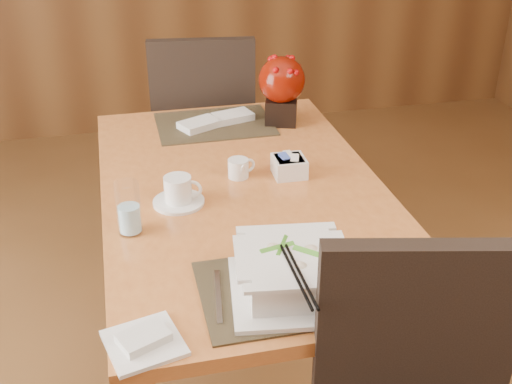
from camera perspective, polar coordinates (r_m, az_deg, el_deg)
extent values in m
cube|color=#C97437|center=(2.07, -1.06, -0.16)|extent=(0.90, 1.50, 0.04)
cylinder|color=#C97437|center=(2.82, -11.76, -1.20)|extent=(0.07, 0.07, 0.71)
cylinder|color=#C97437|center=(2.92, 3.62, 0.49)|extent=(0.07, 0.07, 0.71)
cube|color=black|center=(1.61, 3.13, -8.57)|extent=(0.45, 0.33, 0.01)
cube|color=black|center=(2.55, -3.69, 6.05)|extent=(0.45, 0.33, 0.01)
cube|color=white|center=(1.59, 3.17, -8.88)|extent=(0.33, 0.33, 0.01)
cube|color=white|center=(1.56, 3.22, -7.23)|extent=(0.24, 0.24, 0.10)
cylinder|color=tan|center=(1.56, 3.23, -7.15)|extent=(0.19, 0.19, 0.08)
cylinder|color=white|center=(1.99, -6.88, -0.87)|extent=(0.16, 0.16, 0.01)
cylinder|color=white|center=(1.96, -6.96, 0.27)|extent=(0.11, 0.11, 0.08)
cylinder|color=black|center=(1.95, -7.02, 1.17)|extent=(0.08, 0.08, 0.01)
cylinder|color=white|center=(1.82, -11.26, -1.41)|extent=(0.09, 0.09, 0.16)
cube|color=white|center=(2.13, 2.96, 2.29)|extent=(0.11, 0.11, 0.06)
cube|color=black|center=(2.55, 2.26, 7.24)|extent=(0.15, 0.15, 0.10)
sphere|color=maroon|center=(2.51, 2.31, 9.93)|extent=(0.18, 0.18, 0.18)
cube|color=white|center=(1.47, -9.92, -13.10)|extent=(0.19, 0.19, 0.01)
cube|color=black|center=(1.51, 13.95, -12.64)|extent=(0.45, 0.15, 0.51)
cube|color=black|center=(3.12, -4.63, 4.72)|extent=(0.53, 0.53, 0.06)
cube|color=black|center=(2.81, -4.74, 8.33)|extent=(0.45, 0.11, 0.51)
cylinder|color=black|center=(3.41, -1.28, 2.29)|extent=(0.04, 0.04, 0.44)
cylinder|color=black|center=(3.07, -0.71, -0.89)|extent=(0.04, 0.04, 0.44)
cylinder|color=black|center=(3.41, -7.84, 1.99)|extent=(0.04, 0.04, 0.44)
cylinder|color=black|center=(3.06, -8.00, -1.23)|extent=(0.04, 0.04, 0.44)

